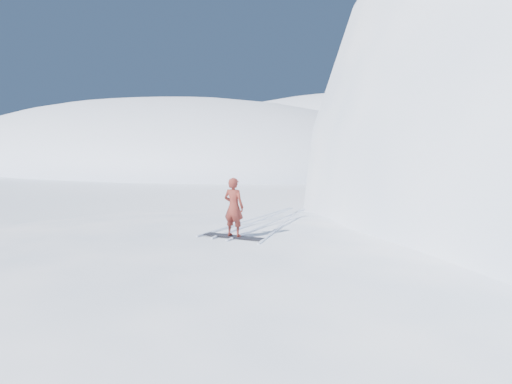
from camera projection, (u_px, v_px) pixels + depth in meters
near_ridge at (290, 344)px, 11.04m from camera, size 36.00×28.00×4.80m
far_ridge_a at (145, 166)px, 98.18m from camera, size 120.00×70.00×28.00m
far_ridge_c at (367, 161)px, 121.32m from camera, size 140.00×90.00×36.00m
wind_bumps at (217, 341)px, 11.23m from camera, size 16.00×14.40×1.00m
snowboard at (234, 237)px, 11.93m from camera, size 1.72×0.54×0.03m
snowboarder at (234, 207)px, 11.84m from camera, size 0.60×0.44×1.53m
vapor_plume at (75, 174)px, 71.51m from camera, size 9.11×7.29×6.38m
board_tracks at (266, 221)px, 14.31m from camera, size 2.68×5.96×0.04m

